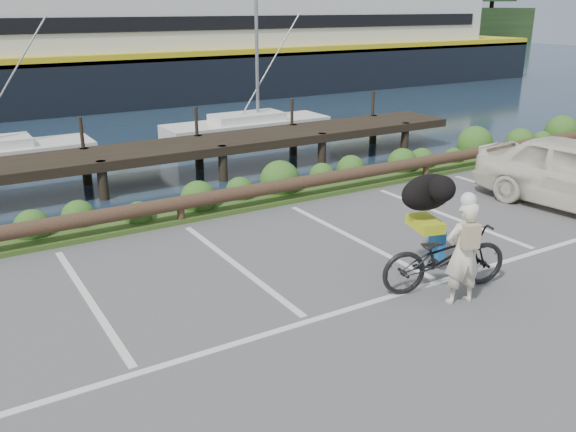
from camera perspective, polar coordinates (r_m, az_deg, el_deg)
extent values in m
plane|color=#4F4F51|center=(9.39, 0.69, -8.82)|extent=(72.00, 72.00, 0.00)
cube|color=#3D5B21|center=(13.79, -11.02, 0.38)|extent=(34.00, 1.60, 0.10)
imported|color=black|center=(10.15, 14.44, -3.67)|extent=(2.29, 1.29, 1.14)
imported|color=silver|center=(9.66, 16.06, -3.36)|extent=(0.69, 0.54, 1.66)
ellipsoid|color=black|center=(10.43, 12.94, 2.18)|extent=(0.78, 1.16, 0.61)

